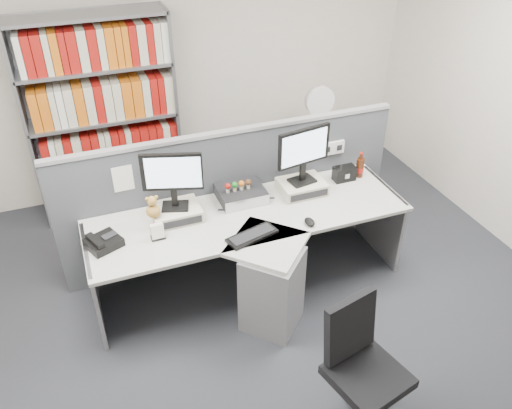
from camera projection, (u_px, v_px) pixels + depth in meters
name	position (u px, v px, depth m)	size (l,w,h in m)	color
ground	(286.00, 349.00, 3.99)	(5.50, 5.50, 0.00)	#32343B
room_shell	(296.00, 137.00, 2.99)	(5.04, 5.54, 2.72)	silver
partition	(232.00, 195.00, 4.60)	(3.00, 0.08, 1.27)	#484B51
desk	(258.00, 256.00, 4.20)	(2.60, 1.20, 0.72)	#BBBCB5
monitor_riser_left	(176.00, 213.00, 4.16)	(0.38, 0.31, 0.10)	beige
monitor_riser_right	(302.00, 187.00, 4.48)	(0.38, 0.31, 0.10)	beige
monitor_left	(172.00, 176.00, 3.97)	(0.46, 0.20, 0.48)	black
monitor_right	(304.00, 151.00, 4.29)	(0.48, 0.19, 0.49)	black
desktop_pc	(241.00, 194.00, 4.39)	(0.38, 0.34, 0.10)	black
figurines	(238.00, 185.00, 4.31)	(0.23, 0.05, 0.09)	beige
keyboard	(252.00, 235.00, 3.97)	(0.42, 0.25, 0.03)	black
mouse	(310.00, 222.00, 4.10)	(0.07, 0.12, 0.04)	black
desk_phone	(103.00, 242.00, 3.86)	(0.30, 0.29, 0.10)	black
desk_calendar	(157.00, 233.00, 3.93)	(0.11, 0.08, 0.13)	black
plush_toy	(153.00, 208.00, 3.98)	(0.11, 0.11, 0.19)	#AC8139
speaker	(344.00, 173.00, 4.64)	(0.19, 0.11, 0.13)	black
cola_bottle	(360.00, 168.00, 4.67)	(0.07, 0.07, 0.24)	#3F190A
shelving_unit	(104.00, 122.00, 5.08)	(1.41, 0.40, 2.00)	gray
filing_cabinet	(315.00, 162.00, 5.70)	(0.45, 0.61, 0.70)	gray
desk_fan	(319.00, 104.00, 5.32)	(0.30, 0.18, 0.51)	white
office_chair	(360.00, 364.00, 3.27)	(0.61, 0.59, 0.91)	silver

